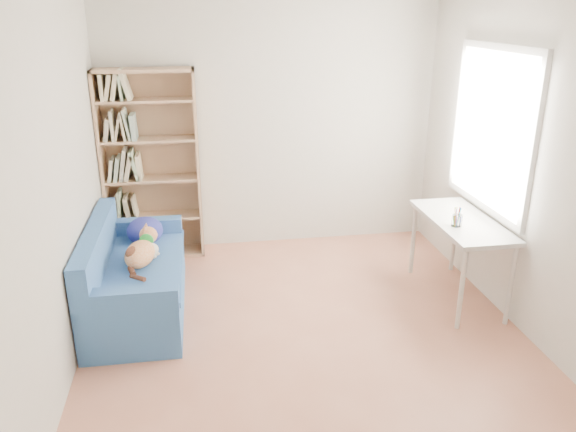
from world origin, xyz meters
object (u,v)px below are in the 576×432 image
Objects in this scene: desk at (461,228)px; pen_cup at (457,219)px; bookshelf at (152,174)px; sofa at (134,277)px.

desk is 6.84× the size of pen_cup.
bookshelf reaches higher than desk.
sofa reaches higher than desk.
sofa is 9.49× the size of pen_cup.
bookshelf is (0.13, 1.17, 0.59)m from sofa.
bookshelf is at bearing 149.48° from pen_cup.
sofa is 0.82× the size of bookshelf.
bookshelf is at bearing 152.84° from desk.
bookshelf reaches higher than sofa.
pen_cup is (-0.12, -0.14, 0.14)m from desk.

